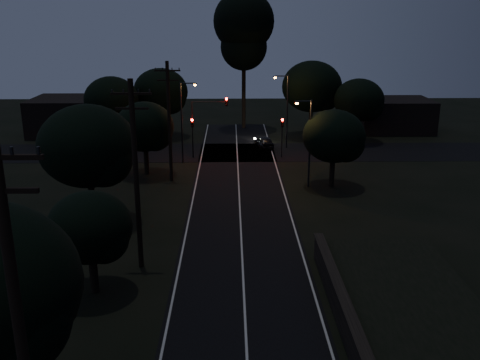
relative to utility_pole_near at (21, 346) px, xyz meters
name	(u,v)px	position (x,y,z in m)	size (l,w,h in m)	color
road_surface	(239,183)	(6.00, 33.12, -6.23)	(60.00, 70.00, 0.03)	black
utility_pole_near	(21,346)	(0.00, 0.00, 0.00)	(2.20, 0.30, 12.00)	black
utility_pole_mid	(136,173)	(0.00, 17.00, -0.51)	(2.20, 0.30, 11.00)	black
utility_pole_far	(169,120)	(0.00, 34.00, -0.76)	(2.20, 0.30, 10.50)	black
tree_left_b	(92,229)	(-1.84, 13.91, -2.60)	(4.42, 4.42, 5.62)	black
tree_left_c	(91,148)	(-4.26, 23.86, -0.76)	(6.72, 6.72, 8.49)	black
tree_left_d	(146,128)	(-2.31, 35.89, -1.87)	(5.33, 5.33, 6.76)	black
tree_far_nw	(162,93)	(-2.77, 51.87, -0.94)	(6.46, 6.46, 8.19)	black
tree_far_w	(113,101)	(-7.79, 47.88, -1.25)	(6.02, 6.02, 7.68)	black
tree_far_ne	(314,88)	(15.25, 51.86, -0.40)	(7.14, 7.14, 9.02)	black
tree_far_e	(361,101)	(20.20, 48.88, -1.54)	(5.73, 5.73, 7.27)	black
tree_right_a	(336,138)	(14.19, 31.89, -1.91)	(5.27, 5.27, 6.69)	black
tall_pine	(244,30)	(7.00, 57.00, 6.12)	(7.54, 7.54, 17.14)	black
building_left	(75,116)	(-14.00, 54.00, -4.05)	(10.00, 8.00, 4.40)	black
building_right	(394,115)	(26.00, 55.00, -4.25)	(9.00, 7.00, 4.00)	black
signal_left	(193,131)	(1.40, 41.99, -3.41)	(0.28, 0.35, 4.10)	black
signal_right	(282,130)	(10.60, 41.99, -3.41)	(0.28, 0.35, 4.10)	black
signal_mast	(209,116)	(3.09, 41.99, -1.91)	(3.70, 0.35, 6.25)	black
streetlight_a	(183,117)	(0.69, 40.00, -1.61)	(1.66, 0.26, 8.00)	black
streetlight_b	(286,106)	(11.31, 46.00, -1.61)	(1.66, 0.26, 8.00)	black
streetlight_c	(308,137)	(11.83, 32.00, -1.89)	(1.46, 0.26, 7.50)	black
car	(264,142)	(9.03, 46.18, -5.61)	(1.49, 3.72, 1.27)	black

